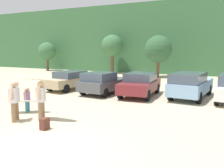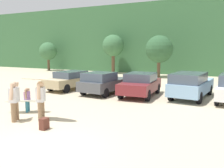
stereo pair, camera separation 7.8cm
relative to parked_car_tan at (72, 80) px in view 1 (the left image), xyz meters
The scene contains 15 objects.
ground_plane 11.53m from the parked_car_tan, 59.36° to the right, with size 120.00×120.00×0.00m, color #C1B293.
hillside_ridge 21.34m from the parked_car_tan, 73.81° to the left, with size 108.00×12.00×8.88m, color #38663D.
tree_center_left 17.63m from the parked_car_tan, 136.64° to the left, with size 2.53×2.53×4.05m.
tree_far_left 13.03m from the parked_car_tan, 101.53° to the left, with size 2.73×2.73×4.89m.
tree_center_right 11.66m from the parked_car_tan, 70.18° to the left, with size 2.97×2.97×4.57m.
parked_car_tan is the anchor object (origin of this frame).
parked_car_dark_gray 3.18m from the parked_car_tan, 11.92° to the right, with size 2.27×4.21×1.53m.
parked_car_maroon 5.71m from the parked_car_tan, ahead, with size 2.17×4.33×1.53m.
parked_car_sky_blue 8.82m from the parked_car_tan, ahead, with size 2.31×4.92×1.66m.
person_adult 8.28m from the parked_car_tan, 63.92° to the right, with size 0.46×0.65×1.72m.
person_child 7.00m from the parked_car_tan, 72.84° to the right, with size 0.33×0.51×1.21m.
person_companion 8.53m from the parked_car_tan, 71.20° to the right, with size 0.47×0.81×1.74m.
surfboard_cream 8.41m from the parked_car_tan, 63.58° to the right, with size 2.06×0.82×0.17m.
surfboard_white 7.14m from the parked_car_tan, 72.97° to the right, with size 2.06×1.51×0.26m.
backpack_dropped 9.59m from the parked_car_tan, 61.04° to the right, with size 0.24×0.34×0.45m.
Camera 1 is at (5.05, -5.45, 3.10)m, focal length 38.71 mm.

